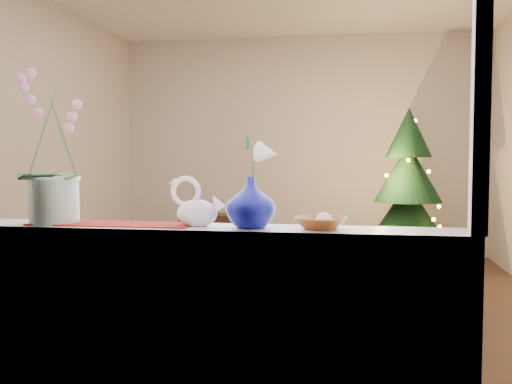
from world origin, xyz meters
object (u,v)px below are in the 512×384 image
orchid_pot (53,146)px  paperweight (324,221)px  side_table (215,238)px  amber_dish (321,224)px  swan (197,203)px  blue_vase (251,199)px  xmas_tree (408,189)px

orchid_pot → paperweight: bearing=-1.3°
paperweight → side_table: paperweight is taller
orchid_pot → side_table: size_ratio=0.89×
amber_dish → side_table: size_ratio=0.22×
swan → blue_vase: blue_vase is taller
side_table → paperweight: bearing=-62.6°
orchid_pot → side_table: (-0.26, 4.02, -0.97)m
amber_dish → xmas_tree: size_ratio=0.10×
xmas_tree → side_table: xmas_tree is taller
paperweight → side_table: bearing=109.4°
paperweight → side_table: 4.34m
amber_dish → xmas_tree: 4.09m
swan → orchid_pot: bearing=-157.6°
amber_dish → side_table: 4.32m
orchid_pot → swan: (0.63, 0.01, -0.24)m
paperweight → xmas_tree: xmas_tree is taller
blue_vase → paperweight: 0.31m
swan → amber_dish: size_ratio=1.38×
xmas_tree → blue_vase: bearing=-103.9°
paperweight → amber_dish: paperweight is taller
blue_vase → paperweight: (0.30, -0.01, -0.08)m
orchid_pot → paperweight: size_ratio=9.68×
swan → amber_dish: (0.51, -0.01, -0.08)m
orchid_pot → swan: bearing=0.6°
swan → paperweight: size_ratio=3.35×
orchid_pot → blue_vase: size_ratio=2.79×
paperweight → amber_dish: 0.03m
blue_vase → side_table: size_ratio=0.32×
paperweight → swan: bearing=176.4°
side_table → swan: bearing=-69.3°
blue_vase → side_table: 4.26m
paperweight → xmas_tree: size_ratio=0.04×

